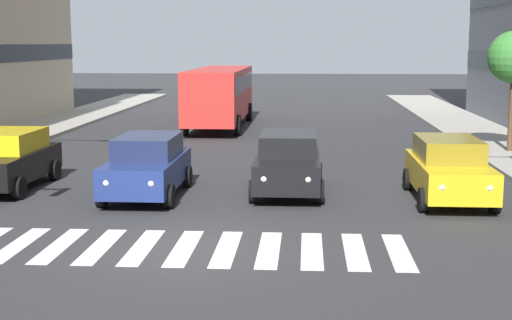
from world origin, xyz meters
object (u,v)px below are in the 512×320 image
Objects in this scene: car_2 at (147,165)px; car_0 at (449,169)px; car_1 at (288,162)px; car_3 at (8,159)px; bus_behind_traffic at (220,91)px.

car_0 is at bearing -179.82° from car_2.
car_2 is at bearing 11.81° from car_1.
car_1 is at bearing -168.19° from car_2.
car_0 is at bearing 176.36° from car_3.
car_3 is (4.37, -0.84, 0.00)m from car_2.
car_2 is 4.45m from car_3.
car_1 is 0.42× the size of bus_behind_traffic.
car_1 is at bearing 103.33° from bus_behind_traffic.
bus_behind_traffic is (3.94, -16.63, 0.97)m from car_1.
car_1 is at bearing 179.91° from car_3.
car_3 is at bearing -3.64° from car_0.
bus_behind_traffic reaches higher than car_0.
car_3 is 0.42× the size of bus_behind_traffic.
car_3 is at bearing -10.84° from car_2.
bus_behind_traffic is at bearing -64.38° from car_0.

